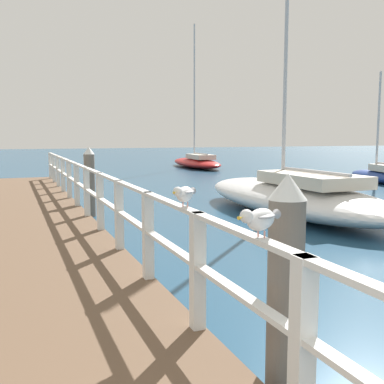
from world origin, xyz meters
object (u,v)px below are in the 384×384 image
object	(u,v)px
dock_piling_near	(285,292)
seagull_background	(185,193)
boat_1	(292,196)
dock_piling_far	(90,181)
boat_0	(196,162)
boat_3	(379,175)
seagull_foreground	(260,218)

from	to	relation	value
dock_piling_near	seagull_background	distance (m)	1.39
dock_piling_near	boat_1	bearing A→B (deg)	55.84
dock_piling_far	boat_1	xyz separation A→B (m)	(5.20, -1.63, -0.44)
seagull_background	boat_0	xyz separation A→B (m)	(10.09, 24.48, -1.18)
seagull_background	boat_1	size ratio (longest dim) A/B	0.05
dock_piling_near	seagull_background	size ratio (longest dim) A/B	4.86
dock_piling_near	boat_3	distance (m)	19.22
dock_piling_far	boat_0	bearing A→B (deg)	59.33
boat_1	boat_3	distance (m)	10.31
dock_piling_near	boat_0	distance (m)	27.43
seagull_foreground	boat_1	size ratio (longest dim) A/B	0.05
dock_piling_far	seagull_background	bearing A→B (deg)	-92.72
seagull_foreground	dock_piling_near	bearing A→B (deg)	-83.69
seagull_foreground	seagull_background	xyz separation A→B (m)	(0.00, 1.43, 0.00)
seagull_foreground	boat_3	bearing A→B (deg)	-74.31
seagull_background	boat_0	bearing A→B (deg)	-69.48
boat_3	boat_1	bearing A→B (deg)	-131.45
boat_0	dock_piling_far	bearing A→B (deg)	-117.11
dock_piling_far	boat_3	size ratio (longest dim) A/B	0.37
seagull_foreground	boat_1	world-z (taller)	boat_1
seagull_background	boat_1	bearing A→B (deg)	-87.76
boat_3	seagull_background	bearing A→B (deg)	-124.47
dock_piling_near	boat_3	xyz separation A→B (m)	(13.75, 13.41, -0.58)
dock_piling_far	seagull_foreground	world-z (taller)	dock_piling_far
dock_piling_far	dock_piling_near	bearing A→B (deg)	-90.00
boat_1	boat_0	bearing A→B (deg)	76.17
seagull_background	boat_0	world-z (taller)	boat_0
seagull_foreground	seagull_background	size ratio (longest dim) A/B	1.16
dock_piling_far	seagull_foreground	distance (m)	9.58
dock_piling_near	dock_piling_far	size ratio (longest dim) A/B	1.00
seagull_background	boat_3	size ratio (longest dim) A/B	0.08
seagull_foreground	boat_0	bearing A→B (deg)	-49.64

